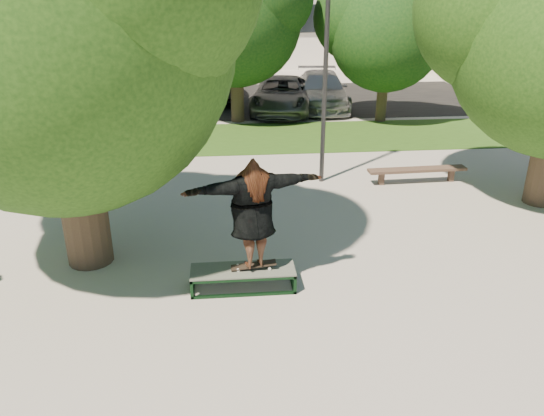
{
  "coord_description": "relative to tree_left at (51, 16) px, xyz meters",
  "views": [
    {
      "loc": [
        -1.6,
        -8.27,
        4.91
      ],
      "look_at": [
        -0.75,
        0.6,
        1.13
      ],
      "focal_mm": 35.0,
      "sensor_mm": 36.0,
      "label": 1
    }
  ],
  "objects": [
    {
      "name": "ground",
      "position": [
        4.29,
        -1.09,
        -4.42
      ],
      "size": [
        120.0,
        120.0,
        0.0
      ],
      "primitive_type": "plane",
      "color": "#9B958E",
      "rests_on": "ground"
    },
    {
      "name": "grass_strip",
      "position": [
        5.29,
        8.41,
        -4.41
      ],
      "size": [
        30.0,
        4.0,
        0.02
      ],
      "primitive_type": "cube",
      "color": "#254814",
      "rests_on": "ground"
    },
    {
      "name": "asphalt_strip",
      "position": [
        4.29,
        14.91,
        -4.42
      ],
      "size": [
        40.0,
        8.0,
        0.01
      ],
      "primitive_type": "cube",
      "color": "black",
      "rests_on": "ground"
    },
    {
      "name": "tree_left",
      "position": [
        0.0,
        0.0,
        0.0
      ],
      "size": [
        6.96,
        5.95,
        7.12
      ],
      "color": "#38281E",
      "rests_on": "ground"
    },
    {
      "name": "bg_tree_left",
      "position": [
        -2.28,
        9.98,
        -0.69
      ],
      "size": [
        5.28,
        4.51,
        5.77
      ],
      "color": "#38281E",
      "rests_on": "ground"
    },
    {
      "name": "bg_tree_mid",
      "position": [
        3.22,
        10.98,
        -0.41
      ],
      "size": [
        5.76,
        4.92,
        6.24
      ],
      "color": "#38281E",
      "rests_on": "ground"
    },
    {
      "name": "bg_tree_right",
      "position": [
        8.73,
        10.47,
        -0.93
      ],
      "size": [
        5.04,
        4.31,
        5.43
      ],
      "color": "#38281E",
      "rests_on": "ground"
    },
    {
      "name": "lamppost",
      "position": [
        5.29,
        3.91,
        -1.27
      ],
      "size": [
        0.25,
        0.15,
        6.11
      ],
      "color": "#2D2D30",
      "rests_on": "ground"
    },
    {
      "name": "grind_box",
      "position": [
        2.95,
        -1.36,
        -4.23
      ],
      "size": [
        1.8,
        0.6,
        0.38
      ],
      "color": "black",
      "rests_on": "ground"
    },
    {
      "name": "skater_rig",
      "position": [
        3.14,
        -1.36,
        -3.01
      ],
      "size": [
        2.45,
        1.21,
        2.0
      ],
      "rotation": [
        0.0,
        0.0,
        3.39
      ],
      "color": "white",
      "rests_on": "grind_box"
    },
    {
      "name": "bench",
      "position": [
        7.79,
        3.53,
        -4.08
      ],
      "size": [
        2.66,
        0.46,
        0.41
      ],
      "rotation": [
        0.0,
        0.0,
        0.04
      ],
      "color": "#4D392E",
      "rests_on": "ground"
    },
    {
      "name": "car_silver_a",
      "position": [
        0.15,
        14.45,
        -3.77
      ],
      "size": [
        1.94,
        3.97,
        1.31
      ],
      "primitive_type": "imported",
      "rotation": [
        0.0,
        0.0,
        0.11
      ],
      "color": "#A3A3A7",
      "rests_on": "asphalt_strip"
    },
    {
      "name": "car_dark",
      "position": [
        2.4,
        15.41,
        -3.6
      ],
      "size": [
        2.17,
        5.14,
        1.65
      ],
      "primitive_type": "imported",
      "rotation": [
        0.0,
        0.0,
        0.09
      ],
      "color": "black",
      "rests_on": "asphalt_strip"
    },
    {
      "name": "car_grey",
      "position": [
        5.19,
        12.43,
        -3.73
      ],
      "size": [
        3.22,
        5.36,
        1.39
      ],
      "primitive_type": "imported",
      "rotation": [
        0.0,
        0.0,
        -0.19
      ],
      "color": "slate",
      "rests_on": "asphalt_strip"
    },
    {
      "name": "car_silver_b",
      "position": [
        6.94,
        13.05,
        -3.69
      ],
      "size": [
        2.46,
        5.21,
        1.47
      ],
      "primitive_type": "imported",
      "rotation": [
        0.0,
        0.0,
        -0.08
      ],
      "color": "#A9A9AE",
      "rests_on": "asphalt_strip"
    }
  ]
}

